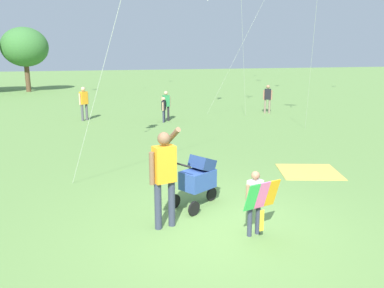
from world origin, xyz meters
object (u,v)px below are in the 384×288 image
(child_with_butterfly_kite, at_px, (256,198))
(person_sitting_far, at_px, (164,108))
(person_adult_flyer, at_px, (164,171))
(person_kid_running, at_px, (268,97))
(picnic_blanket, at_px, (309,172))
(person_couple_left, at_px, (166,104))
(person_red_shirt, at_px, (84,101))
(stroller, at_px, (198,177))

(child_with_butterfly_kite, height_order, person_sitting_far, child_with_butterfly_kite)
(person_adult_flyer, relative_size, person_sitting_far, 1.63)
(person_kid_running, bearing_deg, person_adult_flyer, -124.25)
(child_with_butterfly_kite, xyz_separation_m, picnic_blanket, (2.85, 2.85, -0.66))
(person_sitting_far, xyz_separation_m, person_couple_left, (0.16, 0.25, 0.14))
(child_with_butterfly_kite, height_order, person_red_shirt, person_red_shirt)
(person_red_shirt, height_order, person_couple_left, person_red_shirt)
(stroller, bearing_deg, picnic_blanket, 22.02)
(stroller, distance_m, picnic_blanket, 3.69)
(person_sitting_far, relative_size, person_kid_running, 0.78)
(stroller, distance_m, person_couple_left, 9.81)
(stroller, distance_m, person_kid_running, 12.48)
(stroller, bearing_deg, child_with_butterfly_kite, -70.55)
(person_sitting_far, xyz_separation_m, person_kid_running, (5.44, 1.03, 0.19))
(person_couple_left, bearing_deg, person_red_shirt, 161.48)
(stroller, distance_m, person_sitting_far, 9.53)
(child_with_butterfly_kite, bearing_deg, person_adult_flyer, 151.57)
(person_sitting_far, relative_size, person_couple_left, 0.82)
(stroller, xyz_separation_m, person_sitting_far, (1.35, 9.44, 0.03))
(person_adult_flyer, bearing_deg, person_red_shirt, 95.36)
(person_red_shirt, relative_size, person_couple_left, 1.13)
(child_with_butterfly_kite, relative_size, person_sitting_far, 1.02)
(person_red_shirt, height_order, picnic_blanket, person_red_shirt)
(person_sitting_far, height_order, picnic_blanket, person_sitting_far)
(stroller, height_order, person_sitting_far, person_sitting_far)
(person_adult_flyer, height_order, person_couple_left, person_adult_flyer)
(stroller, height_order, person_couple_left, person_couple_left)
(child_with_butterfly_kite, bearing_deg, person_kid_running, 62.31)
(child_with_butterfly_kite, height_order, person_kid_running, person_kid_running)
(person_sitting_far, relative_size, picnic_blanket, 0.74)
(child_with_butterfly_kite, distance_m, picnic_blanket, 4.08)
(person_sitting_far, bearing_deg, person_couple_left, 58.04)
(person_kid_running, bearing_deg, person_sitting_far, -169.29)
(child_with_butterfly_kite, relative_size, person_red_shirt, 0.75)
(person_kid_running, xyz_separation_m, picnic_blanket, (-3.42, -9.10, -0.82))
(person_adult_flyer, distance_m, person_red_shirt, 11.64)
(person_adult_flyer, distance_m, person_sitting_far, 10.42)
(stroller, xyz_separation_m, picnic_blanket, (3.38, 1.37, -0.60))
(stroller, relative_size, picnic_blanket, 0.74)
(stroller, bearing_deg, person_adult_flyer, -138.42)
(picnic_blanket, bearing_deg, child_with_butterfly_kite, -135.07)
(person_red_shirt, distance_m, person_couple_left, 3.63)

